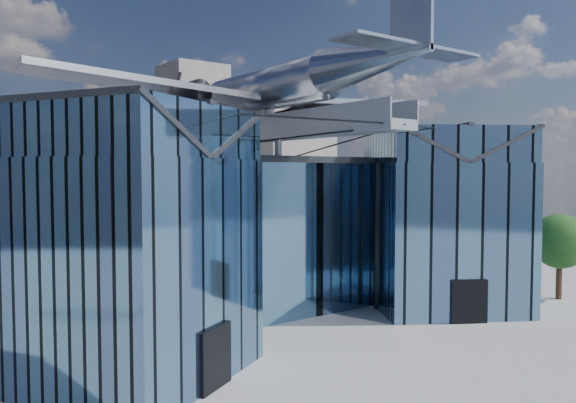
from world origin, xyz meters
TOP-DOWN VIEW (x-y plane):
  - ground_plane at (0.00, 0.00)m, footprint 120.00×120.00m
  - museum at (0.00, 5.82)m, footprint 32.88×24.50m
  - bg_towers at (1.45, 50.49)m, footprint 77.00×24.50m
  - tree_plaza_e at (19.05, -4.30)m, footprint 4.90×4.90m
  - tree_side_e at (32.30, 8.09)m, footprint 4.15×4.15m

SIDE VIEW (x-z plane):
  - ground_plane at x=0.00m, z-range 0.00..0.00m
  - tree_side_e at x=32.30m, z-range 0.92..6.15m
  - tree_plaza_e at x=19.05m, z-range 1.07..7.09m
  - museum at x=0.00m, z-range -3.26..14.34m
  - bg_towers at x=1.45m, z-range -2.99..23.01m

